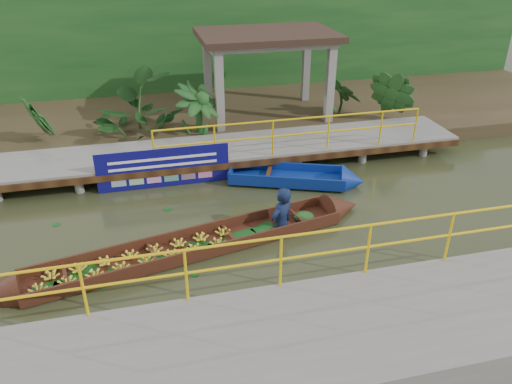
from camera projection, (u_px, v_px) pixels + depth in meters
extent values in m
plane|color=#292E17|center=(209.00, 231.00, 11.42)|extent=(80.00, 80.00, 0.00)
cube|color=#372A1B|center=(176.00, 115.00, 17.75)|extent=(30.00, 8.00, 0.45)
cube|color=slate|center=(189.00, 152.00, 14.19)|extent=(16.00, 2.00, 0.15)
cube|color=#321C0D|center=(194.00, 169.00, 13.37)|extent=(16.00, 0.12, 0.18)
cylinder|color=yellow|center=(293.00, 119.00, 13.44)|extent=(7.50, 0.05, 0.05)
cylinder|color=yellow|center=(292.00, 135.00, 13.65)|extent=(7.50, 0.05, 0.05)
cylinder|color=yellow|center=(292.00, 137.00, 13.68)|extent=(0.05, 0.05, 1.00)
cylinder|color=slate|center=(38.00, 189.00, 12.80)|extent=(0.24, 0.24, 0.55)
cylinder|color=slate|center=(46.00, 163.00, 14.17)|extent=(0.24, 0.24, 0.55)
cylinder|color=slate|center=(118.00, 180.00, 13.22)|extent=(0.24, 0.24, 0.55)
cylinder|color=slate|center=(118.00, 156.00, 14.59)|extent=(0.24, 0.24, 0.55)
cylinder|color=slate|center=(193.00, 173.00, 13.64)|extent=(0.24, 0.24, 0.55)
cylinder|color=slate|center=(187.00, 150.00, 15.01)|extent=(0.24, 0.24, 0.55)
cylinder|color=slate|center=(264.00, 165.00, 14.05)|extent=(0.24, 0.24, 0.55)
cylinder|color=slate|center=(251.00, 144.00, 15.42)|extent=(0.24, 0.24, 0.55)
cylinder|color=slate|center=(331.00, 158.00, 14.47)|extent=(0.24, 0.24, 0.55)
cylinder|color=slate|center=(312.00, 138.00, 15.84)|extent=(0.24, 0.24, 0.55)
cylinder|color=slate|center=(394.00, 152.00, 14.88)|extent=(0.24, 0.24, 0.55)
cylinder|color=slate|center=(370.00, 133.00, 16.26)|extent=(0.24, 0.24, 0.55)
cylinder|color=slate|center=(193.00, 173.00, 13.64)|extent=(0.24, 0.24, 0.55)
cube|color=slate|center=(312.00, 346.00, 7.89)|extent=(18.00, 2.40, 0.70)
cylinder|color=yellow|center=(293.00, 236.00, 8.24)|extent=(10.00, 0.05, 0.05)
cylinder|color=yellow|center=(292.00, 258.00, 8.45)|extent=(10.00, 0.05, 0.05)
cylinder|color=yellow|center=(292.00, 260.00, 8.47)|extent=(0.05, 0.05, 1.00)
cube|color=slate|center=(220.00, 95.00, 15.29)|extent=(0.25, 0.25, 2.80)
cube|color=slate|center=(330.00, 87.00, 16.04)|extent=(0.25, 0.25, 2.80)
cube|color=slate|center=(208.00, 75.00, 17.35)|extent=(0.25, 0.25, 2.80)
cube|color=slate|center=(306.00, 69.00, 18.10)|extent=(0.25, 0.25, 2.80)
cube|color=slate|center=(267.00, 41.00, 16.09)|extent=(4.00, 2.60, 0.12)
cube|color=#302018|center=(267.00, 35.00, 15.99)|extent=(4.40, 3.00, 0.20)
cube|color=#154219|center=(166.00, 50.00, 19.06)|extent=(30.00, 0.80, 4.00)
cube|color=#3A180F|center=(193.00, 249.00, 10.70)|extent=(6.93, 2.28, 0.05)
cube|color=#3A180F|center=(186.00, 234.00, 10.99)|extent=(6.76, 1.49, 0.29)
cube|color=#3A180F|center=(199.00, 255.00, 10.30)|extent=(6.76, 1.49, 0.29)
cone|color=#3A180F|center=(342.00, 207.00, 12.14)|extent=(1.02, 0.99, 0.83)
ellipsoid|color=#154219|center=(304.00, 217.00, 11.72)|extent=(0.55, 0.47, 0.22)
imported|color=#101B3B|center=(282.00, 188.00, 11.07)|extent=(0.83, 0.75, 1.90)
cube|color=navy|center=(287.00, 179.00, 13.55)|extent=(3.20, 1.99, 0.10)
cube|color=navy|center=(289.00, 168.00, 13.89)|extent=(2.89, 1.19, 0.31)
cube|color=navy|center=(286.00, 183.00, 13.09)|extent=(2.89, 1.19, 0.31)
cube|color=navy|center=(232.00, 172.00, 13.67)|extent=(0.40, 0.88, 0.31)
cone|color=navy|center=(353.00, 181.00, 13.31)|extent=(0.89, 1.03, 0.86)
cube|color=#321C0D|center=(269.00, 172.00, 13.53)|extent=(0.43, 0.90, 0.05)
cube|color=#0E0C63|center=(164.00, 168.00, 13.13)|extent=(3.46, 0.03, 1.08)
cube|color=white|center=(163.00, 159.00, 12.98)|extent=(2.81, 0.01, 0.07)
cube|color=white|center=(164.00, 166.00, 13.08)|extent=(2.81, 0.01, 0.07)
imported|color=#154219|center=(43.00, 118.00, 14.56)|extent=(1.24, 1.24, 1.55)
imported|color=#154219|center=(130.00, 112.00, 15.08)|extent=(1.24, 1.24, 1.55)
imported|color=#154219|center=(196.00, 107.00, 15.49)|extent=(1.24, 1.24, 1.55)
imported|color=#154219|center=(346.00, 95.00, 16.54)|extent=(1.24, 1.24, 1.55)
imported|color=#154219|center=(388.00, 92.00, 16.85)|extent=(1.24, 1.24, 1.55)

